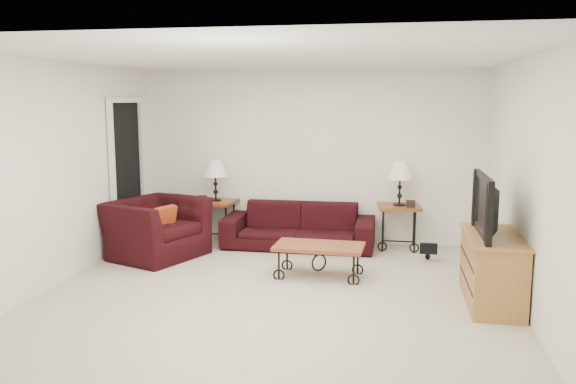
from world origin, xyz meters
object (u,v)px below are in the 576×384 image
at_px(coffee_table, 319,261).
at_px(armchair, 156,229).
at_px(backpack, 428,243).
at_px(lamp_right, 400,183).
at_px(tv_stand, 492,269).
at_px(side_table_left, 216,221).
at_px(sofa, 299,226).
at_px(side_table_right, 399,227).
at_px(television, 493,205).
at_px(lamp_left, 216,180).

xyz_separation_m(coffee_table, armchair, (-2.25, 0.52, 0.19)).
bearing_deg(backpack, lamp_right, 120.58).
distance_m(tv_stand, backpack, 1.70).
bearing_deg(side_table_left, sofa, -8.08).
height_order(lamp_right, tv_stand, lamp_right).
relative_size(sofa, side_table_left, 3.50).
relative_size(side_table_right, television, 0.58).
distance_m(lamp_left, lamp_right, 2.66).
height_order(lamp_right, armchair, lamp_right).
height_order(side_table_left, tv_stand, tv_stand).
relative_size(side_table_right, armchair, 0.53).
bearing_deg(coffee_table, television, -18.12).
bearing_deg(lamp_left, armchair, -117.41).
bearing_deg(side_table_left, lamp_right, 0.00).
height_order(sofa, tv_stand, tv_stand).
xyz_separation_m(lamp_right, tv_stand, (0.92, -2.13, -0.57)).
distance_m(lamp_right, coffee_table, 1.94).
height_order(coffee_table, armchair, armchair).
distance_m(lamp_left, backpack, 3.16).
xyz_separation_m(lamp_left, backpack, (3.04, -0.53, -0.69)).
distance_m(coffee_table, tv_stand, 1.95).
bearing_deg(lamp_left, backpack, -9.94).
distance_m(lamp_right, armchair, 3.38).
distance_m(side_table_left, television, 4.21).
bearing_deg(lamp_left, sofa, -8.08).
bearing_deg(television, side_table_right, -157.09).
bearing_deg(tv_stand, sofa, 139.80).
height_order(sofa, lamp_left, lamp_left).
relative_size(lamp_left, tv_stand, 0.51).
bearing_deg(side_table_right, lamp_left, 180.00).
bearing_deg(armchair, lamp_left, -5.54).
distance_m(coffee_table, armchair, 2.32).
relative_size(coffee_table, tv_stand, 0.87).
relative_size(side_table_right, backpack, 1.42).
height_order(side_table_right, tv_stand, tv_stand).
bearing_deg(side_table_right, backpack, -54.52).
bearing_deg(sofa, backpack, -11.26).
xyz_separation_m(coffee_table, backpack, (1.31, 1.00, 0.02)).
xyz_separation_m(armchair, television, (4.08, -1.12, 0.64)).
relative_size(side_table_right, lamp_left, 1.02).
xyz_separation_m(lamp_left, television, (3.56, -2.13, 0.12)).
bearing_deg(side_table_right, coffee_table, -121.26).
height_order(sofa, armchair, armchair).
relative_size(side_table_right, lamp_right, 1.00).
bearing_deg(side_table_left, television, -30.94).
xyz_separation_m(sofa, lamp_right, (1.39, 0.18, 0.62)).
relative_size(lamp_left, backpack, 1.39).
xyz_separation_m(side_table_right, tv_stand, (0.92, -2.13, 0.05)).
relative_size(lamp_left, lamp_right, 0.98).
height_order(sofa, lamp_right, lamp_right).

